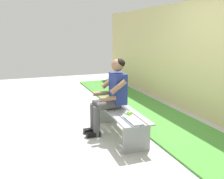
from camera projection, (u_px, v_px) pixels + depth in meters
The scene contains 7 objects.
ground_plane at pixel (51, 124), 4.68m from camera, with size 10.00×7.00×0.04m, color #B2B2AD.
grass_strip at pixel (172, 126), 4.48m from camera, with size 9.00×1.22×0.03m, color #478C38.
brick_wall at pixel (202, 59), 5.01m from camera, with size 9.50×0.24×2.26m, color #D1C684.
bench_near at pixel (121, 116), 4.08m from camera, with size 1.52×0.50×0.43m.
person_seated at pixel (111, 93), 4.13m from camera, with size 0.50×0.69×1.23m.
apple at pixel (129, 114), 3.74m from camera, with size 0.08×0.08×0.08m, color #72B738.
book_open at pixel (133, 120), 3.55m from camera, with size 0.42×0.17×0.02m.
Camera 1 is at (-3.58, 1.49, 1.65)m, focal length 40.62 mm.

